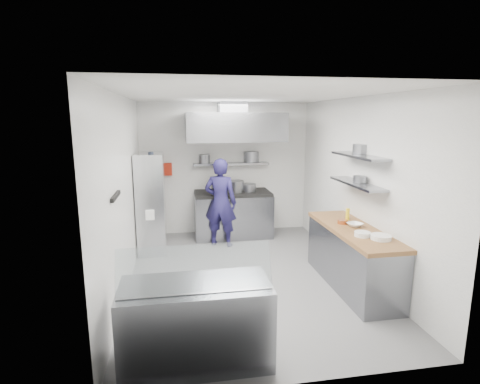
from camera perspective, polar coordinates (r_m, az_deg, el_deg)
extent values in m
plane|color=slate|center=(6.11, 0.97, -12.68)|extent=(5.00, 5.00, 0.00)
plane|color=silver|center=(5.60, 1.06, 14.55)|extent=(5.00, 5.00, 0.00)
cube|color=white|center=(8.13, -2.25, 3.60)|extent=(3.60, 2.80, 0.02)
cube|color=white|center=(3.34, 9.02, -7.68)|extent=(3.60, 2.80, 0.02)
cube|color=white|center=(5.65, -17.25, -0.27)|extent=(2.80, 5.00, 0.02)
cube|color=white|center=(6.27, 17.40, 0.83)|extent=(2.80, 5.00, 0.02)
cube|color=gray|center=(7.94, -1.10, -3.57)|extent=(1.60, 0.80, 0.90)
cube|color=black|center=(7.83, -1.12, -0.17)|extent=(1.57, 0.78, 0.06)
cylinder|color=slate|center=(7.89, -3.31, 0.86)|extent=(0.31, 0.31, 0.20)
cylinder|color=slate|center=(7.78, -0.63, 0.88)|extent=(0.34, 0.34, 0.24)
cylinder|color=slate|center=(7.87, 1.41, 0.70)|extent=(0.29, 0.29, 0.16)
cube|color=gray|center=(7.97, -1.39, 4.33)|extent=(1.60, 0.30, 0.04)
cylinder|color=slate|center=(7.99, -5.45, 5.09)|extent=(0.23, 0.23, 0.18)
cylinder|color=slate|center=(8.16, 1.71, 5.41)|extent=(0.33, 0.33, 0.22)
cube|color=gray|center=(7.50, -0.96, 9.88)|extent=(1.90, 1.15, 0.55)
cube|color=slate|center=(7.73, -1.22, 12.73)|extent=(0.55, 0.55, 0.24)
cube|color=#B0200E|center=(8.00, -11.12, 3.43)|extent=(0.22, 0.10, 0.26)
imported|color=#1B1746|center=(7.26, -2.98, -1.63)|extent=(0.74, 0.62, 1.73)
cube|color=silver|center=(7.19, -13.37, -1.55)|extent=(0.50, 0.90, 1.85)
cube|color=white|center=(6.82, -13.53, -3.32)|extent=(0.15, 0.19, 0.17)
cube|color=yellow|center=(6.90, -13.62, 1.09)|extent=(0.14, 0.18, 0.16)
cylinder|color=black|center=(6.79, -13.41, 5.21)|extent=(0.10, 0.10, 0.18)
cube|color=black|center=(4.74, -18.43, -0.61)|extent=(0.04, 0.55, 0.05)
cube|color=gray|center=(5.87, 16.68, -9.77)|extent=(0.62, 2.00, 0.84)
cube|color=brown|center=(5.73, 16.93, -5.55)|extent=(0.65, 2.04, 0.06)
cylinder|color=white|center=(5.31, 20.67, -6.45)|extent=(0.27, 0.27, 0.06)
cylinder|color=white|center=(5.36, 18.15, -6.12)|extent=(0.22, 0.22, 0.06)
cylinder|color=#C26836|center=(5.89, 15.36, -4.39)|extent=(0.15, 0.15, 0.06)
cylinder|color=yellow|center=(6.13, 16.08, -3.24)|extent=(0.06, 0.06, 0.18)
imported|color=white|center=(5.79, 17.12, -4.79)|extent=(0.28, 0.28, 0.05)
cube|color=gray|center=(5.92, 17.38, 1.22)|extent=(0.30, 1.30, 0.04)
cube|color=gray|center=(5.87, 17.62, 5.27)|extent=(0.30, 1.30, 0.04)
cylinder|color=slate|center=(5.90, 17.80, 1.86)|extent=(0.20, 0.20, 0.10)
cylinder|color=slate|center=(6.09, 18.03, 6.30)|extent=(0.27, 0.27, 0.14)
cube|color=gray|center=(4.05, -6.69, -19.27)|extent=(1.50, 0.70, 0.85)
cube|color=silver|center=(3.65, -6.82, -11.47)|extent=(1.47, 0.19, 0.42)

